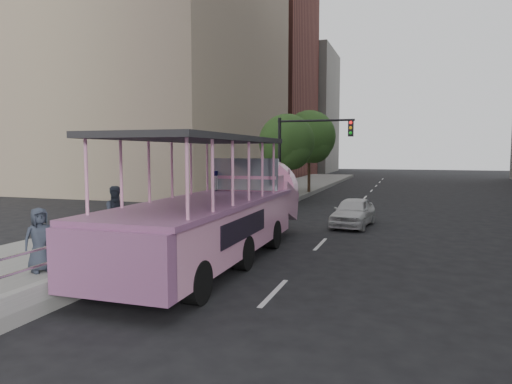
% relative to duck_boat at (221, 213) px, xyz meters
% --- Properties ---
extents(ground, '(160.00, 160.00, 0.00)m').
position_rel_duck_boat_xyz_m(ground, '(1.61, -1.01, -1.39)').
color(ground, black).
extents(sidewalk, '(5.50, 80.00, 0.30)m').
position_rel_duck_boat_xyz_m(sidewalk, '(-4.14, 8.99, -1.24)').
color(sidewalk, gray).
rests_on(sidewalk, ground).
extents(kerb_wall, '(0.24, 30.00, 0.36)m').
position_rel_duck_boat_xyz_m(kerb_wall, '(-1.51, 0.99, -0.91)').
color(kerb_wall, '#A5A5A0').
rests_on(kerb_wall, sidewalk).
extents(guardrail, '(0.07, 22.00, 0.71)m').
position_rel_duck_boat_xyz_m(guardrail, '(-1.51, 0.99, -0.25)').
color(guardrail, silver).
rests_on(guardrail, kerb_wall).
extents(duck_boat, '(2.94, 11.32, 3.75)m').
position_rel_duck_boat_xyz_m(duck_boat, '(0.00, 0.00, 0.00)').
color(duck_boat, black).
rests_on(duck_boat, ground).
extents(car, '(1.88, 3.89, 1.28)m').
position_rel_duck_boat_xyz_m(car, '(3.25, 7.46, -0.75)').
color(car, silver).
rests_on(car, ground).
extents(pedestrian_mid, '(1.11, 1.17, 1.91)m').
position_rel_duck_boat_xyz_m(pedestrian_mid, '(-3.46, -0.50, -0.14)').
color(pedestrian_mid, '#2B323F').
rests_on(pedestrian_mid, sidewalk).
extents(pedestrian_far, '(0.83, 0.95, 1.63)m').
position_rel_duck_boat_xyz_m(pedestrian_far, '(-3.18, -4.10, -0.28)').
color(pedestrian_far, '#2B323F').
rests_on(pedestrian_far, sidewalk).
extents(parking_sign, '(0.08, 0.59, 2.62)m').
position_rel_duck_boat_xyz_m(parking_sign, '(-1.05, 1.99, 0.27)').
color(parking_sign, black).
rests_on(parking_sign, ground).
extents(traffic_signal, '(4.20, 0.32, 5.20)m').
position_rel_duck_boat_xyz_m(traffic_signal, '(-0.09, 11.49, 2.11)').
color(traffic_signal, black).
rests_on(traffic_signal, ground).
extents(street_tree_near, '(3.52, 3.52, 5.72)m').
position_rel_duck_boat_xyz_m(street_tree_near, '(-1.69, 14.92, 2.43)').
color(street_tree_near, '#372419').
rests_on(street_tree_near, ground).
extents(street_tree_far, '(3.97, 3.97, 6.45)m').
position_rel_duck_boat_xyz_m(street_tree_far, '(-1.49, 20.92, 2.92)').
color(street_tree_far, '#372419').
rests_on(street_tree_far, ground).
extents(midrise_brick, '(18.00, 16.00, 26.00)m').
position_rel_duck_boat_xyz_m(midrise_brick, '(-16.39, 46.99, 11.61)').
color(midrise_brick, brown).
rests_on(midrise_brick, ground).
extents(midrise_stone_b, '(16.00, 14.00, 20.00)m').
position_rel_duck_boat_xyz_m(midrise_stone_b, '(-14.39, 62.99, 8.61)').
color(midrise_stone_b, slate).
rests_on(midrise_stone_b, ground).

